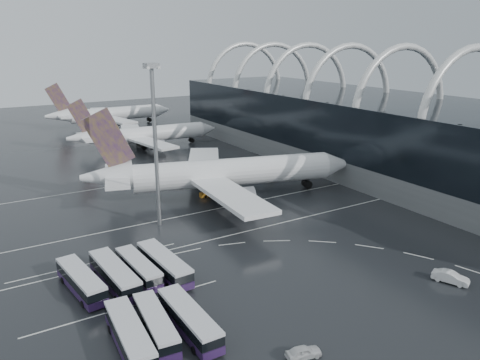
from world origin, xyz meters
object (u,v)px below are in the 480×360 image
floodlight_mast (155,127)px  gse_cart_belly_d (270,180)px  gse_cart_belly_e (195,176)px  airliner_main (220,174)px  airliner_gate_c (109,115)px  bus_row_near_a (81,281)px  bus_row_far_a (129,336)px  van_curve_b (304,352)px  airliner_gate_b (143,135)px  bus_row_near_c (139,268)px  van_curve_c (451,277)px  gse_cart_belly_c (204,195)px  gse_cart_belly_a (234,185)px  bus_row_near_b (115,275)px  bus_row_far_b (156,324)px  bus_row_near_d (164,264)px  gse_cart_belly_b (238,171)px  bus_row_far_c (189,319)px

floodlight_mast → gse_cart_belly_d: bearing=19.6°
floodlight_mast → gse_cart_belly_e: floodlight_mast is taller
airliner_main → gse_cart_belly_e: (1.42, 16.35, -4.90)m
airliner_gate_c → bus_row_near_a: bearing=-107.6°
bus_row_far_a → van_curve_b: (16.81, -12.06, -1.08)m
gse_cart_belly_e → airliner_gate_b: bearing=88.7°
airliner_main → van_curve_b: airliner_main is taller
bus_row_near_c → van_curve_c: (40.25, -26.07, -0.80)m
van_curve_b → gse_cart_belly_c: (16.56, 57.79, -0.15)m
gse_cart_belly_d → gse_cart_belly_c: bearing=-174.1°
gse_cart_belly_e → gse_cart_belly_d: bearing=-40.8°
airliner_main → gse_cart_belly_a: (6.00, 3.69, -4.88)m
bus_row_near_a → bus_row_near_b: bus_row_near_b is taller
airliner_gate_b → van_curve_b: (-22.51, -114.70, -3.76)m
bus_row_far_b → airliner_gate_b: bearing=-13.7°
bus_row_near_c → gse_cart_belly_e: 54.74m
bus_row_near_c → bus_row_near_d: 3.97m
gse_cart_belly_d → gse_cart_belly_e: 20.05m
gse_cart_belly_d → gse_cart_belly_b: bearing=105.1°
gse_cart_belly_a → floodlight_mast: bearing=-152.3°
bus_row_near_d → gse_cart_belly_e: size_ratio=6.50×
bus_row_near_a → van_curve_b: bus_row_near_a is taller
bus_row_near_b → bus_row_far_b: bus_row_near_b is taller
bus_row_near_b → floodlight_mast: size_ratio=0.45×
van_curve_c → gse_cart_belly_e: size_ratio=2.48×
airliner_gate_b → bus_row_far_c: (-31.76, -103.25, -2.69)m
bus_row_far_a → floodlight_mast: size_ratio=0.43×
bus_row_far_b → bus_row_near_b: bearing=8.1°
bus_row_far_a → airliner_main: bearing=-35.9°
airliner_gate_b → floodlight_mast: bearing=-104.8°
bus_row_near_d → gse_cart_belly_d: size_ratio=6.65×
floodlight_mast → gse_cart_belly_b: 44.83m
gse_cart_belly_a → gse_cart_belly_e: (-4.58, 12.67, -0.02)m
bus_row_far_b → gse_cart_belly_d: 68.66m
bus_row_near_a → gse_cart_belly_e: bus_row_near_a is taller
bus_row_near_b → van_curve_b: bearing=-157.2°
bus_row_far_b → van_curve_b: (13.20, -12.82, -0.93)m
gse_cart_belly_b → gse_cart_belly_c: (-17.20, -13.21, 0.01)m
bus_row_near_a → bus_row_near_c: size_ratio=1.07×
bus_row_near_b → floodlight_mast: (14.92, 19.48, 17.96)m
bus_row_far_c → van_curve_c: bus_row_far_c is taller
van_curve_c → airliner_gate_b: bearing=70.2°
bus_row_far_c → gse_cart_belly_e: bus_row_far_c is taller
gse_cart_belly_a → gse_cart_belly_c: gse_cart_belly_a is taller
gse_cart_belly_d → gse_cart_belly_e: gse_cart_belly_e is taller
airliner_gate_b → bus_row_near_b: bearing=-109.9°
gse_cart_belly_e → bus_row_far_a: bearing=-122.2°
airliner_gate_c → bus_row_far_c: airliner_gate_c is taller
bus_row_far_b → gse_cart_belly_d: (49.97, 47.07, -1.09)m
bus_row_near_c → bus_row_far_c: bearing=179.0°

